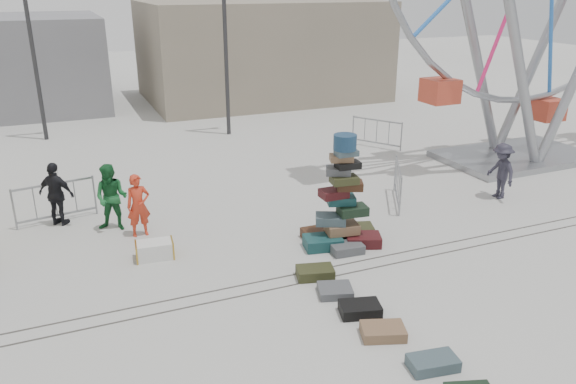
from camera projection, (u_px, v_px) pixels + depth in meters
name	position (u px, v px, depth m)	size (l,w,h in m)	color
ground	(276.00, 306.00, 10.95)	(90.00, 90.00, 0.00)	#9E9E99
track_line_near	(266.00, 291.00, 11.47)	(40.00, 0.04, 0.01)	#47443F
track_line_far	(259.00, 282.00, 11.82)	(40.00, 0.04, 0.01)	#47443F
building_right	(261.00, 50.00, 29.87)	(12.00, 8.00, 5.00)	gray
lamp_post_right	(227.00, 21.00, 21.72)	(1.41, 0.25, 8.00)	#2D2D30
lamp_post_left	(31.00, 23.00, 20.93)	(1.41, 0.25, 8.00)	#2D2D30
suitcase_tower	(341.00, 214.00, 13.34)	(2.04, 1.71, 2.71)	#174446
steamer_trunk	(155.00, 250.00, 12.78)	(0.84, 0.49, 0.39)	silver
row_case_0	(315.00, 273.00, 11.96)	(0.78, 0.49, 0.23)	#35381C
row_case_1	(335.00, 291.00, 11.32)	(0.68, 0.58, 0.17)	#525559
row_case_2	(360.00, 309.00, 10.64)	(0.77, 0.51, 0.22)	black
row_case_3	(383.00, 331.00, 9.97)	(0.77, 0.52, 0.20)	brown
row_case_4	(433.00, 363.00, 9.15)	(0.80, 0.46, 0.21)	#41565D
barricade_dummy_c	(56.00, 202.00, 14.60)	(2.00, 0.10, 1.10)	gray
barricade_wheel_front	(398.00, 184.00, 15.87)	(2.00, 0.10, 1.10)	gray
barricade_wheel_back	(377.00, 133.00, 21.22)	(2.00, 0.10, 1.10)	gray
pedestrian_red	(138.00, 205.00, 13.74)	(0.58, 0.38, 1.58)	red
pedestrian_green	(112.00, 198.00, 14.04)	(0.84, 0.65, 1.72)	#175D2B
pedestrian_black	(56.00, 194.00, 14.33)	(0.98, 0.41, 1.68)	black
pedestrian_grey	(501.00, 171.00, 16.15)	(1.05, 0.61, 1.63)	#272532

